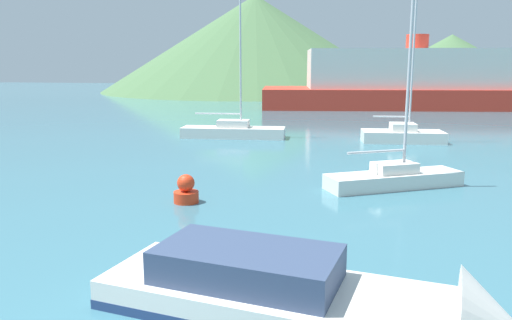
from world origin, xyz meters
TOP-DOWN VIEW (x-y plane):
  - motorboat_near at (3.88, 4.32)m, footprint 8.32×3.79m
  - sailboat_inner at (6.19, 15.45)m, footprint 5.59×3.86m
  - sailboat_middle at (7.76, 27.80)m, footprint 5.15×2.55m
  - sailboat_outer at (-3.19, 27.76)m, footprint 6.97×2.28m
  - ferry_distant at (11.66, 54.61)m, footprint 35.10×14.11m
  - buoy_marker at (-1.24, 11.84)m, footprint 0.88×0.88m
  - hill_west at (-12.86, 87.96)m, footprint 55.71×55.71m
  - hill_central at (21.90, 89.87)m, footprint 35.87×35.87m

SIDE VIEW (x-z plane):
  - motorboat_near at x=3.88m, z-range -0.74..1.52m
  - buoy_marker at x=-1.24m, z-range -0.09..0.93m
  - sailboat_inner at x=6.19m, z-range -3.29..4.15m
  - sailboat_outer at x=-3.19m, z-range -5.18..6.20m
  - sailboat_middle at x=7.76m, z-range -5.28..6.35m
  - ferry_distant at x=11.66m, z-range -1.18..6.93m
  - hill_central at x=21.90m, z-range 0.00..10.02m
  - hill_west at x=-12.86m, z-range 0.00..17.22m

